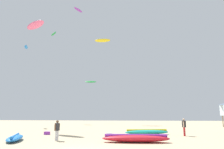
{
  "coord_description": "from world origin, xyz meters",
  "views": [
    {
      "loc": [
        3.16,
        -11.87,
        2.1
      ],
      "look_at": [
        0.0,
        18.86,
        8.08
      ],
      "focal_mm": 33.1,
      "sensor_mm": 36.0,
      "label": 1
    }
  ],
  "objects_px": {
    "person_foreground": "(57,129)",
    "gear_bag": "(110,135)",
    "cooler_box": "(47,133)",
    "kite_aloft_1": "(78,10)",
    "person_midground": "(184,126)",
    "kite_aloft_3": "(91,82)",
    "kite_grounded_mid": "(147,132)",
    "kite_aloft_0": "(54,34)",
    "kite_aloft_2": "(35,25)",
    "kite_grounded_far": "(15,138)",
    "kite_aloft_4": "(103,40)",
    "kite_aloft_5": "(26,47)",
    "kite_grounded_near": "(136,138)"
  },
  "relations": [
    {
      "from": "kite_aloft_0",
      "to": "kite_aloft_2",
      "type": "relative_size",
      "value": 0.72
    },
    {
      "from": "kite_aloft_5",
      "to": "kite_aloft_0",
      "type": "bearing_deg",
      "value": 94.36
    },
    {
      "from": "gear_bag",
      "to": "kite_aloft_1",
      "type": "bearing_deg",
      "value": 118.98
    },
    {
      "from": "person_midground",
      "to": "person_foreground",
      "type": "bearing_deg",
      "value": -133.64
    },
    {
      "from": "person_midground",
      "to": "kite_aloft_0",
      "type": "distance_m",
      "value": 48.09
    },
    {
      "from": "cooler_box",
      "to": "gear_bag",
      "type": "bearing_deg",
      "value": -8.63
    },
    {
      "from": "cooler_box",
      "to": "kite_aloft_5",
      "type": "relative_size",
      "value": 0.24
    },
    {
      "from": "kite_aloft_1",
      "to": "kite_aloft_4",
      "type": "bearing_deg",
      "value": 81.84
    },
    {
      "from": "person_foreground",
      "to": "gear_bag",
      "type": "xyz_separation_m",
      "value": [
        3.89,
        3.8,
        -0.79
      ]
    },
    {
      "from": "person_foreground",
      "to": "gear_bag",
      "type": "bearing_deg",
      "value": -107.66
    },
    {
      "from": "kite_aloft_4",
      "to": "kite_aloft_5",
      "type": "relative_size",
      "value": 1.67
    },
    {
      "from": "person_midground",
      "to": "kite_aloft_3",
      "type": "relative_size",
      "value": 0.56
    },
    {
      "from": "cooler_box",
      "to": "kite_aloft_4",
      "type": "relative_size",
      "value": 0.14
    },
    {
      "from": "kite_aloft_0",
      "to": "kite_aloft_5",
      "type": "relative_size",
      "value": 1.31
    },
    {
      "from": "kite_grounded_far",
      "to": "gear_bag",
      "type": "relative_size",
      "value": 7.52
    },
    {
      "from": "kite_grounded_mid",
      "to": "kite_aloft_1",
      "type": "relative_size",
      "value": 2.08
    },
    {
      "from": "kite_grounded_far",
      "to": "kite_aloft_5",
      "type": "height_order",
      "value": "kite_aloft_5"
    },
    {
      "from": "person_foreground",
      "to": "kite_grounded_near",
      "type": "bearing_deg",
      "value": -155.04
    },
    {
      "from": "kite_aloft_0",
      "to": "kite_aloft_5",
      "type": "bearing_deg",
      "value": -85.64
    },
    {
      "from": "gear_bag",
      "to": "kite_aloft_5",
      "type": "bearing_deg",
      "value": 138.27
    },
    {
      "from": "kite_grounded_far",
      "to": "kite_aloft_0",
      "type": "bearing_deg",
      "value": 108.9
    },
    {
      "from": "person_foreground",
      "to": "kite_aloft_3",
      "type": "bearing_deg",
      "value": -54.51
    },
    {
      "from": "kite_grounded_mid",
      "to": "kite_aloft_1",
      "type": "height_order",
      "value": "kite_aloft_1"
    },
    {
      "from": "kite_grounded_near",
      "to": "kite_aloft_4",
      "type": "relative_size",
      "value": 1.31
    },
    {
      "from": "person_foreground",
      "to": "kite_aloft_5",
      "type": "distance_m",
      "value": 29.03
    },
    {
      "from": "person_midground",
      "to": "kite_grounded_mid",
      "type": "distance_m",
      "value": 3.83
    },
    {
      "from": "kite_grounded_far",
      "to": "kite_aloft_0",
      "type": "xyz_separation_m",
      "value": [
        -12.72,
        37.17,
        24.42
      ]
    },
    {
      "from": "kite_aloft_4",
      "to": "kite_aloft_5",
      "type": "bearing_deg",
      "value": -138.69
    },
    {
      "from": "kite_aloft_0",
      "to": "kite_aloft_3",
      "type": "xyz_separation_m",
      "value": [
        11.4,
        -1.66,
        -14.27
      ]
    },
    {
      "from": "gear_bag",
      "to": "kite_grounded_far",
      "type": "bearing_deg",
      "value": -149.52
    },
    {
      "from": "kite_aloft_2",
      "to": "kite_aloft_5",
      "type": "relative_size",
      "value": 1.81
    },
    {
      "from": "person_midground",
      "to": "cooler_box",
      "type": "xyz_separation_m",
      "value": [
        -14.08,
        -0.13,
        -0.84
      ]
    },
    {
      "from": "kite_grounded_near",
      "to": "gear_bag",
      "type": "relative_size",
      "value": 9.3
    },
    {
      "from": "kite_aloft_1",
      "to": "kite_aloft_4",
      "type": "relative_size",
      "value": 0.59
    },
    {
      "from": "kite_aloft_2",
      "to": "kite_aloft_4",
      "type": "distance_m",
      "value": 23.38
    },
    {
      "from": "person_foreground",
      "to": "kite_aloft_2",
      "type": "height_order",
      "value": "kite_aloft_2"
    },
    {
      "from": "person_midground",
      "to": "kite_aloft_3",
      "type": "height_order",
      "value": "kite_aloft_3"
    },
    {
      "from": "gear_bag",
      "to": "kite_aloft_3",
      "type": "distance_m",
      "value": 33.98
    },
    {
      "from": "person_foreground",
      "to": "kite_aloft_1",
      "type": "xyz_separation_m",
      "value": [
        -3.44,
        17.04,
        19.86
      ]
    },
    {
      "from": "gear_bag",
      "to": "kite_aloft_3",
      "type": "xyz_separation_m",
      "value": [
        -8.52,
        31.27,
        10.22
      ]
    },
    {
      "from": "kite_grounded_far",
      "to": "cooler_box",
      "type": "xyz_separation_m",
      "value": [
        0.46,
        5.26,
        -0.07
      ]
    },
    {
      "from": "kite_grounded_near",
      "to": "kite_aloft_0",
      "type": "relative_size",
      "value": 1.67
    },
    {
      "from": "kite_grounded_near",
      "to": "kite_grounded_mid",
      "type": "distance_m",
      "value": 6.36
    },
    {
      "from": "kite_grounded_mid",
      "to": "kite_aloft_1",
      "type": "distance_m",
      "value": 25.83
    },
    {
      "from": "person_foreground",
      "to": "kite_aloft_4",
      "type": "bearing_deg",
      "value": -59.85
    },
    {
      "from": "person_foreground",
      "to": "gear_bag",
      "type": "height_order",
      "value": "person_foreground"
    },
    {
      "from": "kite_grounded_mid",
      "to": "gear_bag",
      "type": "bearing_deg",
      "value": -150.36
    },
    {
      "from": "kite_aloft_0",
      "to": "kite_aloft_2",
      "type": "distance_m",
      "value": 28.8
    },
    {
      "from": "person_foreground",
      "to": "kite_aloft_3",
      "type": "distance_m",
      "value": 36.61
    },
    {
      "from": "person_midground",
      "to": "kite_grounded_far",
      "type": "xyz_separation_m",
      "value": [
        -14.54,
        -5.39,
        -0.76
      ]
    }
  ]
}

